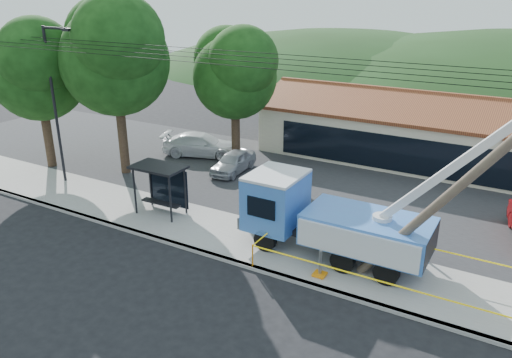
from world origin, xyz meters
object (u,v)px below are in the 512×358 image
object	(u,v)px
leaning_pole	(467,180)
bus_shelter	(161,178)
utility_truck	(330,217)
car_white	(202,157)
car_silver	(233,173)

from	to	relation	value
leaning_pole	bus_shelter	bearing A→B (deg)	177.88
utility_truck	car_white	bearing A→B (deg)	146.71
utility_truck	car_silver	size ratio (longest dim) A/B	3.10
leaning_pole	car_white	size ratio (longest dim) A/B	1.61
utility_truck	car_silver	bearing A→B (deg)	143.71
car_silver	utility_truck	bearing A→B (deg)	-39.38
utility_truck	bus_shelter	size ratio (longest dim) A/B	4.50
utility_truck	car_white	distance (m)	15.38
utility_truck	leaning_pole	xyz separation A→B (m)	(5.11, -0.76, 2.90)
utility_truck	bus_shelter	bearing A→B (deg)	-178.42
bus_shelter	leaning_pole	bearing A→B (deg)	-3.55
utility_truck	leaning_pole	distance (m)	5.92
car_silver	car_white	bearing A→B (deg)	151.99
utility_truck	bus_shelter	xyz separation A→B (m)	(-8.92, -0.25, 0.16)
utility_truck	car_white	world-z (taller)	utility_truck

